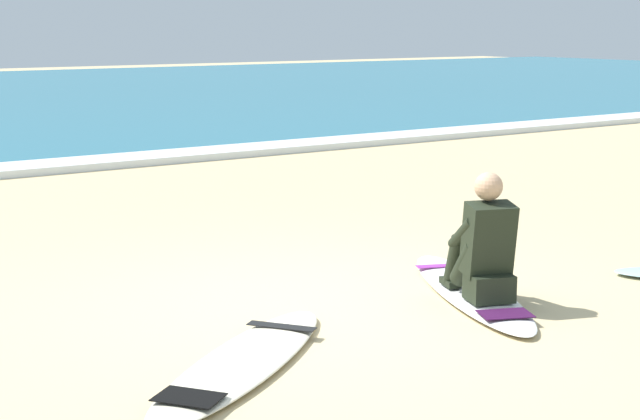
% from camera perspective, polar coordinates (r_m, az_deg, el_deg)
% --- Properties ---
extents(ground_plane, '(80.00, 80.00, 0.00)m').
position_cam_1_polar(ground_plane, '(7.42, -0.83, -5.48)').
color(ground_plane, '#CCB584').
extents(surfboard_main, '(1.43, 2.36, 0.08)m').
position_cam_1_polar(surfboard_main, '(7.73, 8.73, -4.67)').
color(surfboard_main, white).
rests_on(surfboard_main, ground).
extents(surfer_seated, '(0.55, 0.77, 0.95)m').
position_cam_1_polar(surfer_seated, '(7.36, 9.51, -2.26)').
color(surfer_seated, black).
rests_on(surfer_seated, surfboard_main).
extents(surfboard_spare_near, '(2.13, 1.74, 0.08)m').
position_cam_1_polar(surfboard_spare_near, '(6.12, -4.51, -8.79)').
color(surfboard_spare_near, '#EFE5C6').
rests_on(surfboard_spare_near, ground).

